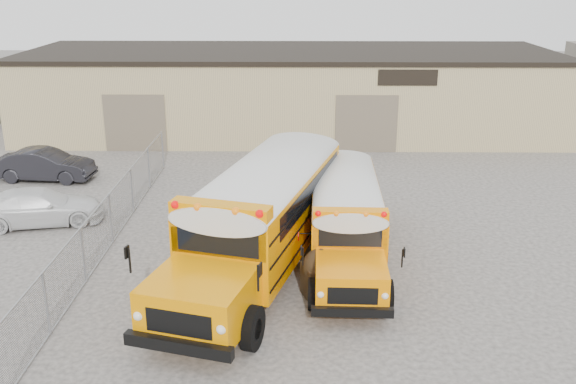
{
  "coord_description": "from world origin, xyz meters",
  "views": [
    {
      "loc": [
        0.41,
        -17.51,
        9.0
      ],
      "look_at": [
        0.11,
        3.88,
        1.6
      ],
      "focal_mm": 40.0,
      "sensor_mm": 36.0,
      "label": 1
    }
  ],
  "objects_px": {
    "school_bus_left": "(315,153)",
    "car_dark": "(45,165)",
    "school_bus_right": "(340,165)",
    "tarp_bundle": "(321,272)",
    "car_white": "(39,207)"
  },
  "relations": [
    {
      "from": "tarp_bundle",
      "to": "car_dark",
      "type": "xyz_separation_m",
      "value": [
        -12.07,
        10.79,
        -0.04
      ]
    },
    {
      "from": "school_bus_left",
      "to": "car_white",
      "type": "height_order",
      "value": "school_bus_left"
    },
    {
      "from": "school_bus_left",
      "to": "school_bus_right",
      "type": "bearing_deg",
      "value": -18.73
    },
    {
      "from": "car_white",
      "to": "car_dark",
      "type": "relative_size",
      "value": 1.07
    },
    {
      "from": "car_dark",
      "to": "tarp_bundle",
      "type": "bearing_deg",
      "value": -127.36
    },
    {
      "from": "school_bus_right",
      "to": "car_white",
      "type": "height_order",
      "value": "school_bus_right"
    },
    {
      "from": "tarp_bundle",
      "to": "school_bus_left",
      "type": "bearing_deg",
      "value": 89.65
    },
    {
      "from": "car_white",
      "to": "car_dark",
      "type": "bearing_deg",
      "value": 3.86
    },
    {
      "from": "school_bus_left",
      "to": "car_dark",
      "type": "height_order",
      "value": "school_bus_left"
    },
    {
      "from": "school_bus_right",
      "to": "car_dark",
      "type": "xyz_separation_m",
      "value": [
        -13.14,
        2.48,
        -0.8
      ]
    },
    {
      "from": "car_white",
      "to": "car_dark",
      "type": "xyz_separation_m",
      "value": [
        -1.75,
        5.29,
        0.04
      ]
    },
    {
      "from": "car_dark",
      "to": "school_bus_right",
      "type": "bearing_deg",
      "value": -96.25
    },
    {
      "from": "school_bus_left",
      "to": "car_white",
      "type": "relative_size",
      "value": 2.51
    },
    {
      "from": "tarp_bundle",
      "to": "car_dark",
      "type": "distance_m",
      "value": 16.19
    },
    {
      "from": "school_bus_left",
      "to": "school_bus_right",
      "type": "height_order",
      "value": "school_bus_left"
    }
  ]
}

